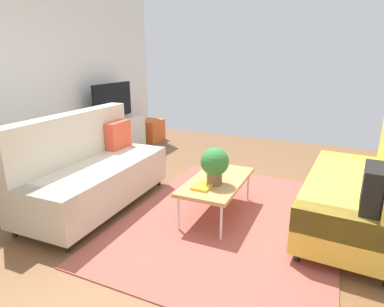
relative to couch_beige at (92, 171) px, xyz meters
name	(u,v)px	position (x,y,z in m)	size (l,w,h in m)	color
ground_plane	(207,218)	(0.25, -1.37, -0.44)	(7.68, 7.68, 0.00)	brown
wall_far	(13,78)	(0.25, 1.43, 1.01)	(6.40, 0.12, 2.90)	white
area_rug	(232,219)	(0.34, -1.62, -0.44)	(2.90, 2.20, 0.01)	#9E4C42
couch_beige	(92,171)	(0.00, 0.00, 0.00)	(1.92, 0.89, 1.10)	beige
couch_green	(360,190)	(0.67, -2.84, 0.00)	(1.95, 0.96, 1.10)	gold
coffee_table	(217,182)	(0.39, -1.42, -0.05)	(1.10, 0.56, 0.42)	#B7844C
tv_console	(115,137)	(1.84, 1.09, -0.12)	(1.40, 0.44, 0.64)	silver
tv	(113,102)	(1.84, 1.07, 0.51)	(1.00, 0.20, 0.64)	black
storage_trunk	(151,130)	(2.94, 0.99, -0.22)	(0.52, 0.40, 0.44)	orange
potted_plant	(215,164)	(0.26, -1.44, 0.21)	(0.30, 0.30, 0.40)	brown
table_book_0	(203,186)	(0.12, -1.36, -0.01)	(0.24, 0.18, 0.03)	gold
vase_0	(88,120)	(1.26, 1.14, 0.28)	(0.09, 0.09, 0.17)	#4C72B2
bottle_0	(99,120)	(1.42, 1.05, 0.27)	(0.05, 0.05, 0.14)	#3359B2
bottle_1	(102,117)	(1.52, 1.05, 0.31)	(0.06, 0.06, 0.22)	silver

